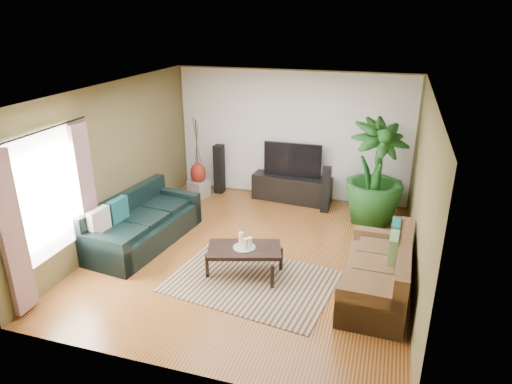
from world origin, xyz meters
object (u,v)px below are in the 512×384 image
at_px(coffee_table, 244,261).
at_px(speaker_right, 326,190).
at_px(potted_plant, 375,173).
at_px(side_table, 166,205).
at_px(television, 293,160).
at_px(speaker_left, 219,169).
at_px(tv_stand, 292,188).
at_px(sofa_right, 376,268).
at_px(sofa_left, 143,220).
at_px(pedestal, 199,189).
at_px(vase, 198,173).

bearing_deg(coffee_table, speaker_right, 56.61).
xyz_separation_m(potted_plant, side_table, (-3.87, -0.95, -0.74)).
xyz_separation_m(television, speaker_left, (-1.64, 0.00, -0.37)).
bearing_deg(tv_stand, coffee_table, -85.25).
relative_size(coffee_table, speaker_left, 1.02).
bearing_deg(sofa_right, sofa_left, -94.66).
bearing_deg(potted_plant, pedestal, 176.98).
relative_size(sofa_left, side_table, 4.67).
xyz_separation_m(sofa_left, speaker_right, (2.79, 2.25, 0.04)).
height_order(sofa_left, vase, sofa_left).
bearing_deg(tv_stand, sofa_right, -52.77).
distance_m(speaker_left, speaker_right, 2.44).
xyz_separation_m(sofa_left, television, (2.02, 2.62, 0.48)).
distance_m(sofa_right, speaker_left, 4.69).
distance_m(sofa_left, side_table, 1.12).
xyz_separation_m(speaker_left, vase, (-0.34, -0.38, -0.01)).
distance_m(speaker_right, vase, 2.75).
height_order(tv_stand, vase, vase).
distance_m(tv_stand, side_table, 2.66).
xyz_separation_m(television, pedestal, (-1.98, -0.38, -0.72)).
height_order(sofa_left, coffee_table, sofa_left).
bearing_deg(side_table, potted_plant, 13.83).
xyz_separation_m(speaker_left, potted_plant, (3.33, -0.58, 0.44)).
relative_size(sofa_left, sofa_right, 1.18).
distance_m(sofa_left, potted_plant, 4.28).
xyz_separation_m(sofa_left, sofa_right, (3.93, -0.45, 0.00)).
bearing_deg(speaker_right, television, 152.72).
bearing_deg(sofa_left, vase, 5.72).
xyz_separation_m(pedestal, vase, (0.00, 0.00, 0.35)).
height_order(sofa_right, coffee_table, sofa_right).
xyz_separation_m(coffee_table, speaker_left, (-1.61, 3.09, 0.32)).
distance_m(sofa_left, speaker_left, 2.65).
bearing_deg(potted_plant, speaker_right, 167.14).
height_order(sofa_right, side_table, sofa_right).
xyz_separation_m(coffee_table, television, (0.03, 3.09, 0.68)).
bearing_deg(vase, pedestal, 0.00).
bearing_deg(speaker_right, vase, 178.53).
distance_m(tv_stand, television, 0.63).
height_order(tv_stand, television, television).
bearing_deg(potted_plant, vase, 176.98).
distance_m(sofa_left, tv_stand, 3.31).
bearing_deg(sofa_left, potted_plant, -54.36).
relative_size(sofa_right, speaker_right, 2.02).
height_order(coffee_table, side_table, side_table).
bearing_deg(sofa_left, pedestal, 5.72).
distance_m(tv_stand, speaker_right, 0.88).
bearing_deg(tv_stand, speaker_right, -20.10).
bearing_deg(speaker_left, coffee_table, -60.72).
distance_m(sofa_left, sofa_right, 3.95).
bearing_deg(potted_plant, side_table, -166.17).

